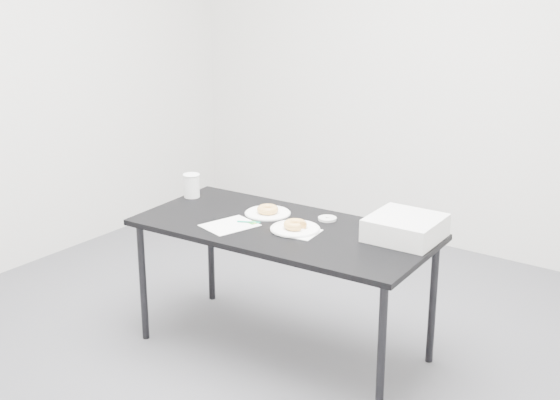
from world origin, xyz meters
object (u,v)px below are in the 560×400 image
Objects in this scene: plate_near at (295,229)px; scorecard at (230,225)px; plate_far at (268,213)px; coffee_cup at (192,186)px; donut_far at (268,209)px; pen at (249,222)px; bakery_box at (405,228)px; table at (284,237)px; donut_near at (295,225)px.

scorecard is at bearing -155.70° from plate_near.
coffee_cup is at bearing -178.38° from plate_far.
plate_near is 0.28m from donut_far.
donut_far is 0.85× the size of coffee_cup.
pen is 0.78m from bakery_box.
donut_far is (0.00, 0.00, 0.02)m from plate_far.
pen is at bearing -165.60° from table.
bakery_box reaches higher than donut_near.
bakery_box is (0.74, 0.27, 0.05)m from pen.
donut_near reaches higher than scorecard.
coffee_cup is (-0.77, 0.10, 0.06)m from plate_near.
plate_near is 0.28m from plate_far.
donut_far reaches higher than plate_near.
donut_far reaches higher than pen.
donut_far is at bearing 155.40° from donut_near.
plate_near is (0.30, 0.14, 0.01)m from scorecard.
donut_far is at bearing 144.84° from table.
plate_far is at bearing 65.63° from pen.
pen is 0.17m from plate_far.
scorecard is 0.33m from plate_near.
donut_far is at bearing -175.00° from bakery_box.
pen is at bearing -16.61° from coffee_cup.
donut_far is (0.05, 0.25, 0.02)m from scorecard.
donut_near reaches higher than plate_far.
scorecard is 0.10m from pen.
plate_near reaches higher than plate_far.
plate_near is at bearing -7.58° from coffee_cup.
pen is 0.50× the size of plate_far.
pen is 0.17m from donut_far.
plate_far is (-0.18, 0.11, 0.05)m from table.
bakery_box reaches higher than scorecard.
coffee_cup is at bearing 172.42° from donut_near.
table is at bearing -31.80° from donut_far.
plate_near is at bearing -24.60° from plate_far.
donut_far reaches higher than plate_far.
donut_far is 0.34× the size of bakery_box.
donut_near reaches higher than plate_near.
donut_near is at bearing -5.78° from table.
plate_far is (0.05, 0.25, 0.00)m from scorecard.
bakery_box is (0.79, 0.35, 0.05)m from scorecard.
plate_far is 0.75m from bakery_box.
donut_near is at bearing -7.58° from coffee_cup.
pen is (-0.18, -0.06, 0.06)m from table.
plate_far is 0.52m from coffee_cup.
coffee_cup is (-0.51, -0.01, 0.04)m from donut_far.
plate_far is at bearing 1.62° from coffee_cup.
table is 0.28m from scorecard.
scorecard is 2.20× the size of donut_near.
table is 6.24× the size of plate_near.
scorecard is at bearing -155.70° from donut_near.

